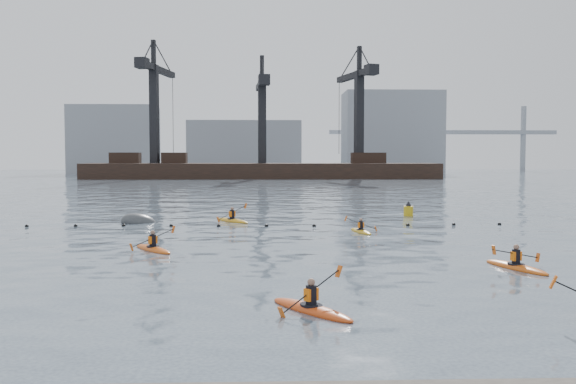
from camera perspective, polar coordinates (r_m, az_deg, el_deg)
name	(u,v)px	position (r m, az deg, el deg)	size (l,w,h in m)	color
ground	(227,323)	(16.38, -5.72, -12.14)	(400.00, 400.00, 0.00)	#3B4556
float_line	(243,226)	(38.56, -4.26, -3.16)	(33.24, 0.73, 0.24)	black
barge_pier	(261,169)	(125.78, -2.53, 2.16)	(72.00, 19.30, 29.50)	black
skyline	(272,139)	(166.10, -1.55, 4.97)	(141.00, 28.00, 22.00)	gray
kayaker_0	(311,308)	(17.49, 2.18, -10.78)	(2.53, 3.07, 1.31)	#CC4213
kayaker_2	(153,248)	(29.27, -12.53, -5.14)	(2.49, 3.08, 1.20)	#D45514
kayaker_3	(361,231)	(35.63, 6.84, -3.61)	(1.98, 2.96, 1.08)	gold
kayaker_4	(516,266)	(25.54, 20.54, -6.50)	(2.21, 3.43, 1.10)	#D15613
kayaker_5	(232,220)	(41.40, -5.25, -2.62)	(2.72, 3.20, 1.32)	orange
mooring_buoy	(139,223)	(41.66, -13.78, -2.81)	(2.42, 1.43, 1.21)	#3A3D3F
nav_buoy	(408,211)	(45.87, 11.20, -1.75)	(0.69, 0.69, 1.26)	gold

